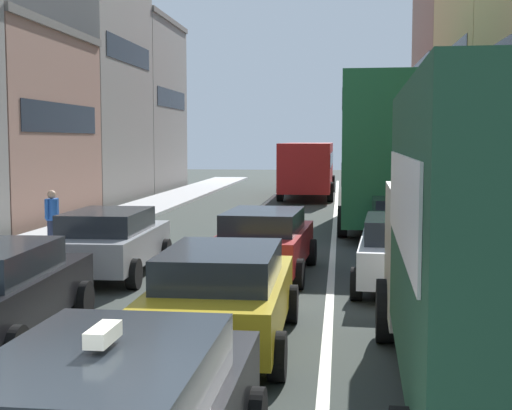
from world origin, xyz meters
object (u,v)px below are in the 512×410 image
hatchback_centre_lane_third (265,240)px  sedan_left_lane_third (110,241)px  sedan_centre_lane_second (223,294)px  sedan_right_lane_behind_truck (405,249)px  wagon_right_lane_far (401,222)px  pedestrian_mid_sidewalk (52,216)px  bus_far_queue_secondary (308,164)px  bus_mid_queue_primary (381,147)px

hatchback_centre_lane_third → sedan_left_lane_third: size_ratio=1.01×
sedan_centre_lane_second → hatchback_centre_lane_third: 5.64m
sedan_right_lane_behind_truck → wagon_right_lane_far: (0.35, 5.05, 0.00)m
wagon_right_lane_far → pedestrian_mid_sidewalk: 9.75m
sedan_right_lane_behind_truck → bus_far_queue_secondary: 23.90m
wagon_right_lane_far → pedestrian_mid_sidewalk: (-9.70, -0.92, 0.15)m
bus_mid_queue_primary → bus_far_queue_secondary: bus_mid_queue_primary is taller
wagon_right_lane_far → pedestrian_mid_sidewalk: pedestrian_mid_sidewalk is taller
wagon_right_lane_far → sedan_centre_lane_second: bearing=160.4°
sedan_centre_lane_second → wagon_right_lane_far: size_ratio=1.00×
sedan_centre_lane_second → sedan_left_lane_third: (-3.44, 5.20, 0.00)m
sedan_centre_lane_second → hatchback_centre_lane_third: size_ratio=0.98×
sedan_left_lane_third → wagon_right_lane_far: bearing=-57.9°
bus_far_queue_secondary → sedan_right_lane_behind_truck: bearing=-172.5°
sedan_right_lane_behind_truck → pedestrian_mid_sidewalk: size_ratio=2.66×
sedan_right_lane_behind_truck → bus_mid_queue_primary: 10.86m
sedan_centre_lane_second → pedestrian_mid_sidewalk: 10.84m
sedan_left_lane_third → pedestrian_mid_sidewalk: pedestrian_mid_sidewalk is taller
sedan_centre_lane_second → bus_far_queue_secondary: size_ratio=0.41×
sedan_centre_lane_second → sedan_left_lane_third: bearing=32.9°
wagon_right_lane_far → bus_far_queue_secondary: 18.96m
bus_far_queue_secondary → sedan_left_lane_third: bearing=171.7°
sedan_centre_lane_second → wagon_right_lane_far: 10.31m
pedestrian_mid_sidewalk → hatchback_centre_lane_third: bearing=-8.7°
bus_mid_queue_primary → hatchback_centre_lane_third: bearing=163.8°
sedan_right_lane_behind_truck → wagon_right_lane_far: size_ratio=1.02×
sedan_right_lane_behind_truck → wagon_right_lane_far: bearing=-0.1°
hatchback_centre_lane_third → bus_mid_queue_primary: bearing=-14.7°
sedan_right_lane_behind_truck → wagon_right_lane_far: 5.06m
wagon_right_lane_far → bus_far_queue_secondary: bus_far_queue_secondary is taller
bus_mid_queue_primary → sedan_left_lane_third: bearing=148.6°
sedan_right_lane_behind_truck → bus_mid_queue_primary: bearing=3.5°
hatchback_centre_lane_third → sedan_right_lane_behind_truck: size_ratio=0.99×
hatchback_centre_lane_third → pedestrian_mid_sidewalk: (-6.32, 3.18, 0.15)m
sedan_left_lane_third → sedan_right_lane_behind_truck: size_ratio=0.98×
wagon_right_lane_far → pedestrian_mid_sidewalk: bearing=95.0°
sedan_left_lane_third → wagon_right_lane_far: size_ratio=1.01×
sedan_centre_lane_second → sedan_right_lane_behind_truck: (3.05, 4.68, 0.00)m
sedan_left_lane_third → sedan_centre_lane_second: bearing=-148.0°
sedan_right_lane_behind_truck → bus_mid_queue_primary: (0.08, 10.67, 2.03)m
bus_far_queue_secondary → pedestrian_mid_sidewalk: (-6.29, -19.54, -0.81)m
sedan_centre_lane_second → bus_mid_queue_primary: bus_mid_queue_primary is taller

